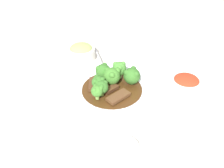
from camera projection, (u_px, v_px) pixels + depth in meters
name	position (u px, v px, depth m)	size (l,w,h in m)	color
ground_plane	(112.00, 93.00, 0.80)	(4.00, 4.00, 0.00)	silver
main_plate	(112.00, 90.00, 0.80)	(0.30, 0.30, 0.02)	white
beef_strip_0	(118.00, 97.00, 0.75)	(0.07, 0.07, 0.01)	brown
beef_strip_1	(109.00, 88.00, 0.78)	(0.06, 0.06, 0.01)	#56331E
beef_strip_2	(95.00, 84.00, 0.80)	(0.06, 0.04, 0.01)	#56331E
broccoli_floret_0	(113.00, 76.00, 0.79)	(0.05, 0.05, 0.05)	#7FA84C
broccoli_floret_1	(132.00, 75.00, 0.79)	(0.05, 0.05, 0.05)	#7FA84C
broccoli_floret_2	(98.00, 82.00, 0.76)	(0.04, 0.04, 0.05)	#8EB756
broccoli_floret_3	(119.00, 68.00, 0.81)	(0.04, 0.04, 0.06)	#8EB756
broccoli_floret_4	(103.00, 71.00, 0.81)	(0.05, 0.05, 0.05)	#7FA84C
broccoli_floret_5	(97.00, 91.00, 0.73)	(0.03, 0.03, 0.05)	#7FA84C
broccoli_floret_6	(102.00, 87.00, 0.75)	(0.04, 0.04, 0.05)	#7FA84C
serving_spoon	(105.00, 71.00, 0.85)	(0.21, 0.07, 0.01)	#B7B7BC
side_bowl_kimchi	(186.00, 83.00, 0.80)	(0.10, 0.10, 0.05)	white
side_bowl_appetizer	(81.00, 52.00, 0.95)	(0.10, 0.10, 0.06)	white
sauce_dish	(125.00, 147.00, 0.63)	(0.07, 0.07, 0.01)	white
paper_napkin	(34.00, 106.00, 0.75)	(0.14, 0.09, 0.01)	white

